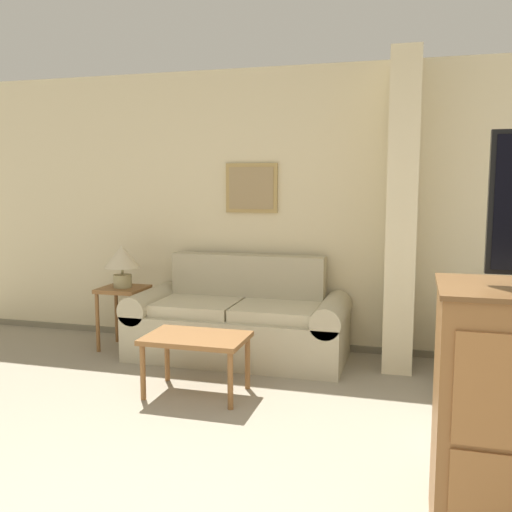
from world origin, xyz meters
The scene contains 6 objects.
wall_back centered at (0.00, 3.63, 1.29)m, with size 7.73×0.16×2.60m.
wall_partition_pillar centered at (0.84, 3.29, 1.30)m, with size 0.24×0.57×2.60m.
couch centered at (-0.54, 3.16, 0.31)m, with size 1.93×0.84×0.89m.
coffee_table centered at (-0.57, 2.18, 0.39)m, with size 0.74×0.50×0.44m.
side_table centered at (-1.66, 3.11, 0.47)m, with size 0.41×0.41×0.58m.
table_lamp centered at (-1.66, 3.11, 0.84)m, with size 0.33×0.33×0.40m.
Camera 1 is at (0.95, -1.60, 1.55)m, focal length 40.00 mm.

